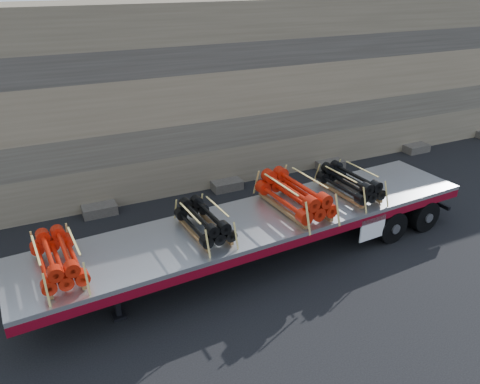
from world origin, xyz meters
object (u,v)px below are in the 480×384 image
Objects in this scene: bundle_rear at (350,183)px; bundle_front at (58,259)px; bundle_midfront at (204,222)px; trailer at (260,238)px; bundle_midrear at (295,195)px.

bundle_front is at bearing 180.00° from bundle_rear.
bundle_rear is (5.16, 0.33, 0.03)m from bundle_midfront.
bundle_midrear is (1.19, 0.08, 1.15)m from trailer.
bundle_rear is at bearing 0.00° from bundle_front.
bundle_midrear reaches higher than trailer.
bundle_front is at bearing -180.00° from bundle_midfront.
bundle_midrear is (6.81, 0.44, 0.08)m from bundle_front.
bundle_rear is at bearing 0.00° from trailer.
bundle_midfront is at bearing 0.00° from bundle_front.
bundle_midrear is at bearing 180.00° from bundle_rear.
trailer is 7.08× the size of bundle_midfront.
bundle_midrear reaches higher than bundle_front.
bundle_midrear is 1.18× the size of bundle_rear.
bundle_midfront is at bearing 180.00° from bundle_rear.
bundle_rear reaches higher than bundle_front.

